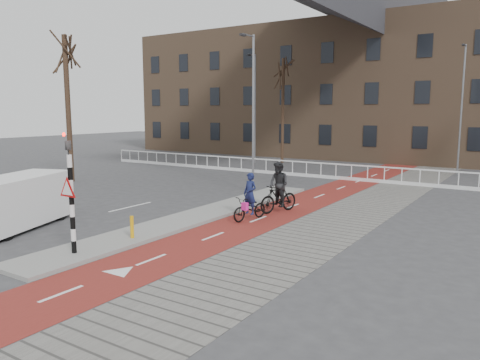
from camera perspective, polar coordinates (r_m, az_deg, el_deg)
The scene contains 16 objects.
ground at distance 15.51m, azimuth -12.24°, elevation -7.59°, with size 120.00×120.00×0.00m, color #38383A.
bike_lane at distance 22.80m, azimuth 8.66°, elevation -2.33°, with size 2.50×60.00×0.01m, color maroon.
sidewalk at distance 21.83m, azimuth 15.37°, elevation -3.03°, with size 3.00×60.00×0.01m, color slate.
curb_island at distance 18.85m, azimuth -5.12°, elevation -4.38°, with size 1.80×16.00×0.12m, color gray.
traffic_signal at distance 14.24m, azimuth -19.97°, elevation -1.14°, with size 0.80×0.80×3.68m.
bollard at distance 15.69m, azimuth -13.03°, elevation -5.60°, with size 0.12×0.12×0.73m, color #DE9F0C.
cyclist_near at distance 18.18m, azimuth 1.22°, elevation -2.99°, with size 0.94×1.86×1.86m.
cyclist_far at distance 19.60m, azimuth 4.73°, elevation -1.42°, with size 1.18×2.06×2.12m.
van at distance 18.74m, azimuth -25.64°, elevation -2.34°, with size 3.16×4.74×1.89m.
railing at distance 31.84m, azimuth 3.19°, elevation 1.36°, with size 28.00×0.10×0.99m.
townhouse_row at distance 44.74m, azimuth 15.41°, elevation 12.75°, with size 46.00×10.00×15.90m.
tree_left at distance 29.70m, azimuth -20.22°, elevation 8.05°, with size 0.31×0.31×8.58m, color black.
tree_mid at distance 38.44m, azimuth 5.23°, elevation 8.35°, with size 0.25×0.25×8.37m, color black.
streetlight_near at distance 24.08m, azimuth 1.63°, elevation 7.88°, with size 0.12×0.12×7.99m, color slate.
streetlight_left at distance 38.13m, azimuth 1.84°, elevation 8.60°, with size 0.12×0.12×8.66m, color slate.
streetlight_right at distance 33.69m, azimuth 25.37°, elevation 7.59°, with size 0.12×0.12×8.39m, color slate.
Camera 1 is at (10.64, -10.46, 4.24)m, focal length 35.00 mm.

